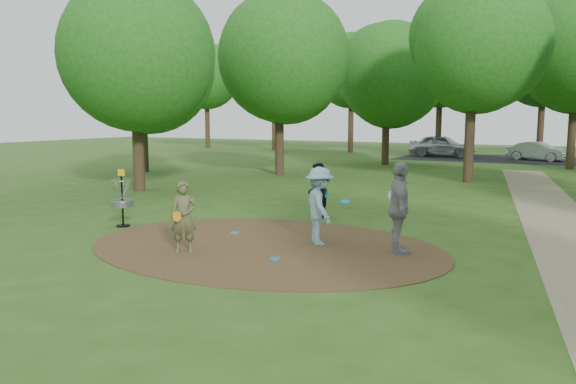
% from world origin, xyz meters
% --- Properties ---
extents(ground, '(100.00, 100.00, 0.00)m').
position_xyz_m(ground, '(0.00, 0.00, 0.00)').
color(ground, '#2D5119').
rests_on(ground, ground).
extents(dirt_clearing, '(8.40, 8.40, 0.02)m').
position_xyz_m(dirt_clearing, '(0.00, 0.00, 0.01)').
color(dirt_clearing, '#47301C').
rests_on(dirt_clearing, ground).
extents(parking_lot, '(14.00, 8.00, 0.01)m').
position_xyz_m(parking_lot, '(2.00, 30.00, 0.00)').
color(parking_lot, black).
rests_on(parking_lot, ground).
extents(player_observer_with_disc, '(0.68, 0.62, 1.56)m').
position_xyz_m(player_observer_with_disc, '(-1.26, -1.28, 0.78)').
color(player_observer_with_disc, brown).
rests_on(player_observer_with_disc, ground).
extents(player_throwing_with_disc, '(1.42, 1.32, 1.80)m').
position_xyz_m(player_throwing_with_disc, '(1.05, 0.73, 0.90)').
color(player_throwing_with_disc, '#84B4C5').
rests_on(player_throwing_with_disc, ground).
extents(player_walking_with_disc, '(0.80, 0.92, 1.60)m').
position_xyz_m(player_walking_with_disc, '(-0.39, 3.85, 0.80)').
color(player_walking_with_disc, black).
rests_on(player_walking_with_disc, ground).
extents(player_waiting_with_disc, '(0.90, 1.26, 1.98)m').
position_xyz_m(player_waiting_with_disc, '(2.91, 0.70, 0.99)').
color(player_waiting_with_disc, '#939396').
rests_on(player_waiting_with_disc, ground).
extents(disc_ground_cyan, '(0.22, 0.22, 0.02)m').
position_xyz_m(disc_ground_cyan, '(-1.33, 0.85, 0.03)').
color(disc_ground_cyan, '#1896C1').
rests_on(disc_ground_cyan, dirt_clearing).
extents(disc_ground_blue, '(0.22, 0.22, 0.02)m').
position_xyz_m(disc_ground_blue, '(0.80, -0.98, 0.03)').
color(disc_ground_blue, '#0D7BE7').
rests_on(disc_ground_blue, dirt_clearing).
extents(car_left, '(4.67, 1.96, 1.58)m').
position_xyz_m(car_left, '(-2.37, 30.51, 0.79)').
color(car_left, '#B0B4B8').
rests_on(car_left, ground).
extents(car_right, '(3.98, 2.38, 1.24)m').
position_xyz_m(car_right, '(4.05, 29.52, 0.62)').
color(car_right, '#A2A7AA').
rests_on(car_right, ground).
extents(disc_golf_basket, '(0.63, 0.63, 1.54)m').
position_xyz_m(disc_golf_basket, '(-4.50, 0.30, 0.87)').
color(disc_golf_basket, black).
rests_on(disc_golf_basket, ground).
extents(tree_ring, '(36.80, 45.94, 9.55)m').
position_xyz_m(tree_ring, '(1.54, 9.43, 5.33)').
color(tree_ring, '#332316').
rests_on(tree_ring, ground).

